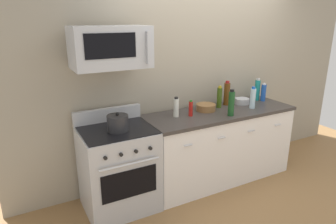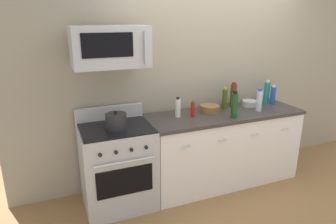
{
  "view_description": "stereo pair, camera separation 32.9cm",
  "coord_description": "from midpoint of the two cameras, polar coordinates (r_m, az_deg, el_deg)",
  "views": [
    {
      "loc": [
        -2.25,
        -2.82,
        2.03
      ],
      "look_at": [
        -0.77,
        -0.05,
        1.03
      ],
      "focal_mm": 32.2,
      "sensor_mm": 36.0,
      "label": 1
    },
    {
      "loc": [
        -1.95,
        -2.96,
        2.03
      ],
      "look_at": [
        -0.77,
        -0.05,
        1.03
      ],
      "focal_mm": 32.2,
      "sensor_mm": 36.0,
      "label": 2
    }
  ],
  "objects": [
    {
      "name": "bottle_sparkling_teal",
      "position": [
        4.29,
        20.31,
        3.53
      ],
      "size": [
        0.07,
        0.07,
        0.31
      ],
      "color": "#197F7A",
      "rests_on": "countertop_slab"
    },
    {
      "name": "bowl_steel_prep",
      "position": [
        4.09,
        17.39,
        1.59
      ],
      "size": [
        0.19,
        0.19,
        0.07
      ],
      "color": "#B2B5BA",
      "rests_on": "countertop_slab"
    },
    {
      "name": "counter_unit",
      "position": [
        3.9,
        12.75,
        -6.6
      ],
      "size": [
        1.94,
        0.66,
        0.92
      ],
      "color": "white",
      "rests_on": "ground_plane"
    },
    {
      "name": "bottle_wine_amber",
      "position": [
        3.97,
        14.59,
        3.06
      ],
      "size": [
        0.08,
        0.08,
        0.32
      ],
      "color": "#59330F",
      "rests_on": "countertop_slab"
    },
    {
      "name": "bottle_wine_green",
      "position": [
        3.54,
        15.1,
        1.22
      ],
      "size": [
        0.07,
        0.07,
        0.31
      ],
      "color": "#19471E",
      "rests_on": "countertop_slab"
    },
    {
      "name": "ground_plane",
      "position": [
        4.11,
        12.31,
        -12.46
      ],
      "size": [
        6.03,
        6.03,
        0.0
      ],
      "primitive_type": "plane",
      "color": "olive"
    },
    {
      "name": "bottle_water_clear",
      "position": [
        3.89,
        19.24,
        2.03
      ],
      "size": [
        0.07,
        0.07,
        0.28
      ],
      "color": "silver",
      "rests_on": "countertop_slab"
    },
    {
      "name": "bottle_hot_sauce_red",
      "position": [
        3.49,
        7.39,
        0.47
      ],
      "size": [
        0.05,
        0.05,
        0.19
      ],
      "color": "#B21914",
      "rests_on": "countertop_slab"
    },
    {
      "name": "bottle_vinegar_white",
      "position": [
        3.47,
        4.6,
        0.8
      ],
      "size": [
        0.06,
        0.06,
        0.23
      ],
      "color": "silver",
      "rests_on": "countertop_slab"
    },
    {
      "name": "stockpot",
      "position": [
        3.11,
        -6.84,
        -1.8
      ],
      "size": [
        0.22,
        0.22,
        0.2
      ],
      "color": "#262628",
      "rests_on": "range_oven"
    },
    {
      "name": "bowl_wooden_salad",
      "position": [
        3.72,
        10.44,
        0.65
      ],
      "size": [
        0.24,
        0.24,
        0.08
      ],
      "color": "brown",
      "rests_on": "countertop_slab"
    },
    {
      "name": "back_wall",
      "position": [
        3.97,
        10.25,
        7.46
      ],
      "size": [
        5.03,
        0.1,
        2.7
      ],
      "primitive_type": "cube",
      "color": "#9E937F",
      "rests_on": "ground_plane"
    },
    {
      "name": "microwave",
      "position": [
        3.04,
        -7.87,
        12.15
      ],
      "size": [
        0.74,
        0.44,
        0.4
      ],
      "color": "#B7BABF"
    },
    {
      "name": "bottle_soda_blue",
      "position": [
        4.28,
        21.38,
        2.98
      ],
      "size": [
        0.07,
        0.07,
        0.25
      ],
      "color": "#1E4CA5",
      "rests_on": "countertop_slab"
    },
    {
      "name": "bottle_olive_oil",
      "position": [
        3.84,
        13.11,
        2.41
      ],
      "size": [
        0.06,
        0.06,
        0.28
      ],
      "color": "#385114",
      "rests_on": "countertop_slab"
    },
    {
      "name": "range_oven",
      "position": [
        3.37,
        -6.76,
        -10.12
      ],
      "size": [
        0.76,
        0.69,
        1.07
      ],
      "color": "#B7BABF",
      "rests_on": "ground_plane"
    }
  ]
}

